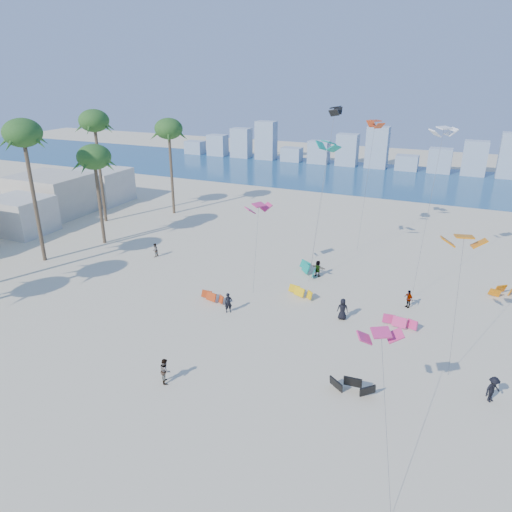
% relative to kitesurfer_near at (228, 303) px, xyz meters
% --- Properties ---
extents(ground, '(220.00, 220.00, 0.00)m').
position_rel_kitesurfer_near_xyz_m(ground, '(-1.54, -13.44, -0.88)').
color(ground, beige).
rests_on(ground, ground).
extents(ocean, '(220.00, 220.00, 0.00)m').
position_rel_kitesurfer_near_xyz_m(ocean, '(-1.54, 58.56, -0.88)').
color(ocean, navy).
rests_on(ocean, ground).
extents(kitesurfer_near, '(0.77, 0.72, 1.77)m').
position_rel_kitesurfer_near_xyz_m(kitesurfer_near, '(0.00, 0.00, 0.00)').
color(kitesurfer_near, black).
rests_on(kitesurfer_near, ground).
extents(kitesurfer_mid, '(1.05, 1.09, 1.77)m').
position_rel_kitesurfer_near_xyz_m(kitesurfer_mid, '(0.53, -10.35, -0.00)').
color(kitesurfer_mid, gray).
rests_on(kitesurfer_mid, ground).
extents(kitesurfers_far, '(39.61, 15.34, 1.86)m').
position_rel_kitesurfer_near_xyz_m(kitesurfers_far, '(10.18, 4.12, -0.03)').
color(kitesurfers_far, black).
rests_on(kitesurfers_far, ground).
extents(grounded_kites, '(26.64, 21.26, 1.00)m').
position_rel_kitesurfer_near_xyz_m(grounded_kites, '(8.99, 4.47, -0.43)').
color(grounded_kites, '#BF3B13').
rests_on(grounded_kites, ground).
extents(flying_kites, '(35.73, 39.22, 16.48)m').
position_rel_kitesurfer_near_xyz_m(flying_kites, '(12.61, 11.34, 10.89)').
color(flying_kites, '#E13275').
rests_on(flying_kites, ground).
extents(palm_row, '(10.25, 44.80, 15.00)m').
position_rel_kitesurfer_near_xyz_m(palm_row, '(-23.50, 2.71, 10.82)').
color(palm_row, brown).
rests_on(palm_row, ground).
extents(beachfront_buildings, '(11.50, 43.00, 6.00)m').
position_rel_kitesurfer_near_xyz_m(beachfront_buildings, '(-35.24, 7.37, 1.79)').
color(beachfront_buildings, beige).
rests_on(beachfront_buildings, ground).
extents(distant_skyline, '(85.00, 3.00, 8.40)m').
position_rel_kitesurfer_near_xyz_m(distant_skyline, '(-2.73, 68.56, 2.20)').
color(distant_skyline, '#9EADBF').
rests_on(distant_skyline, ground).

